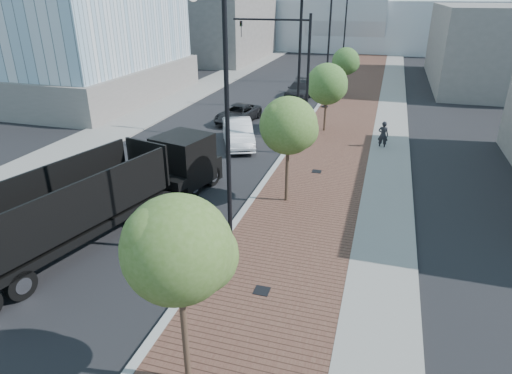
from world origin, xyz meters
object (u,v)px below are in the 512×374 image
(white_sedan, at_px, (238,133))
(dark_car_mid, at_px, (238,114))
(pedestrian, at_px, (383,135))
(dump_truck, at_px, (136,187))

(white_sedan, bearing_deg, dark_car_mid, 85.13)
(dark_car_mid, bearing_deg, pedestrian, -8.36)
(dump_truck, height_order, white_sedan, dump_truck)
(dark_car_mid, xyz_separation_m, pedestrian, (10.85, -3.27, 0.23))
(dump_truck, height_order, pedestrian, dump_truck)
(white_sedan, relative_size, dark_car_mid, 1.06)
(pedestrian, bearing_deg, dump_truck, 60.47)
(dark_car_mid, distance_m, pedestrian, 11.33)
(dump_truck, bearing_deg, pedestrian, 64.52)
(dump_truck, distance_m, pedestrian, 16.14)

